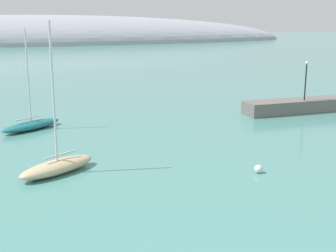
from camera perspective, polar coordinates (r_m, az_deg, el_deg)
name	(u,v)px	position (r m, az deg, el deg)	size (l,w,h in m)	color
breakwater_rocks	(335,103)	(60.43, 20.05, 2.68)	(24.43, 3.06, 1.58)	#66605B
distant_ridge	(35,43)	(216.04, -16.23, 9.86)	(253.30, 53.69, 24.92)	#999EA8
sailboat_teal_near_shore	(31,124)	(48.58, -16.66, 0.19)	(6.83, 5.26, 10.08)	#1E6B70
sailboat_sand_mid_mooring	(57,165)	(34.46, -13.61, -4.79)	(6.49, 4.82, 10.96)	#C6B284
mooring_buoy_white	(258,169)	(34.33, 11.20, -5.26)	(0.62, 0.62, 0.62)	silver
harbor_lamp_post	(306,77)	(56.36, 16.80, 5.92)	(0.36, 0.36, 4.60)	black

